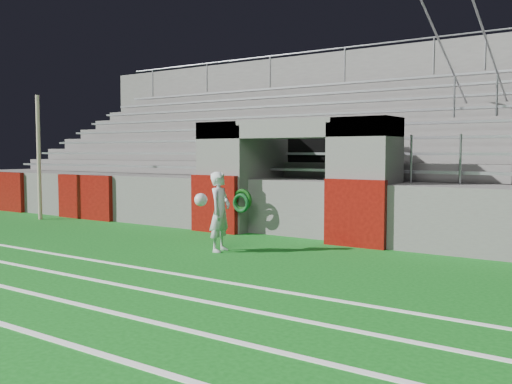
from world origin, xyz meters
The scene contains 5 objects.
ground centered at (0.00, 0.00, 0.00)m, with size 90.00×90.00×0.00m, color #0E5414.
field_post centered at (-7.46, 2.17, 1.73)m, with size 0.11×0.11×3.47m, color tan.
stadium_structure centered at (0.00, 7.97, 1.49)m, with size 26.00×8.48×5.42m.
goalkeeper_with_ball centered at (-0.09, 0.99, 0.77)m, with size 0.58×0.73×1.52m.
hose_coil centered at (-0.98, 2.93, 0.78)m, with size 0.51×0.14×0.55m.
Camera 1 is at (6.64, -7.43, 1.89)m, focal length 40.00 mm.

